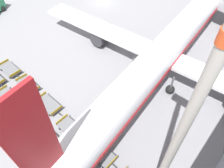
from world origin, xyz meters
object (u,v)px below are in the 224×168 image
baggage_dolly_row_near_col_c (11,131)px  baggage_dolly_row_mid_b_col_b (28,85)px  baggage_dolly_row_mid_a_col_c (31,118)px  baggage_dolly_row_near_col_d (34,161)px  baggage_dolly_row_mid_b_col_e (100,153)px  apron_light_mast (189,116)px  baggage_dolly_row_mid_a_col_d (53,143)px  airplane (168,47)px  baggage_dolly_row_mid_b_col_c (49,104)px  baggage_dolly_row_mid_b_col_d (71,129)px  baggage_dolly_row_mid_b_col_a (10,69)px  baggage_dolly_row_mid_a_col_b (8,97)px

baggage_dolly_row_near_col_c → baggage_dolly_row_mid_b_col_b: size_ratio=1.00×
baggage_dolly_row_near_col_c → baggage_dolly_row_mid_a_col_c: size_ratio=1.01×
baggage_dolly_row_near_col_c → baggage_dolly_row_near_col_d: size_ratio=1.00×
baggage_dolly_row_near_col_c → baggage_dolly_row_mid_b_col_e: (9.05, 4.44, 0.00)m
baggage_dolly_row_mid_b_col_b → apron_light_mast: bearing=0.7°
baggage_dolly_row_mid_a_col_d → baggage_dolly_row_mid_b_col_b: (-8.73, 3.06, 0.00)m
airplane → baggage_dolly_row_mid_b_col_c: size_ratio=12.01×
baggage_dolly_row_mid_a_col_c → baggage_dolly_row_mid_a_col_d: (4.24, -0.35, 0.00)m
baggage_dolly_row_near_col_d → baggage_dolly_row_mid_b_col_b: size_ratio=1.00×
baggage_dolly_row_mid_b_col_d → apron_light_mast: 15.65m
apron_light_mast → baggage_dolly_row_mid_b_col_d: bearing=-175.2°
airplane → baggage_dolly_row_mid_b_col_d: 15.66m
baggage_dolly_row_mid_a_col_c → baggage_dolly_row_mid_b_col_c: (-0.03, 2.52, 0.00)m
baggage_dolly_row_near_col_d → baggage_dolly_row_mid_b_col_a: bearing=157.2°
baggage_dolly_row_mid_a_col_c → baggage_dolly_row_mid_b_col_a: bearing=162.5°
baggage_dolly_row_mid_a_col_c → baggage_dolly_row_mid_b_col_a: same height
airplane → baggage_dolly_row_near_col_d: size_ratio=11.87×
airplane → baggage_dolly_row_near_col_d: 20.35m
baggage_dolly_row_near_col_d → baggage_dolly_row_mid_b_col_d: (0.13, 4.79, 0.00)m
baggage_dolly_row_mid_a_col_d → baggage_dolly_row_mid_b_col_b: 9.25m
baggage_dolly_row_mid_a_col_b → baggage_dolly_row_mid_b_col_a: (-4.12, 2.78, 0.00)m
baggage_dolly_row_mid_a_col_b → baggage_dolly_row_mid_b_col_a: 4.97m
baggage_dolly_row_mid_a_col_c → baggage_dolly_row_mid_b_col_b: same height
baggage_dolly_row_near_col_c → baggage_dolly_row_mid_a_col_c: (0.33, 2.35, 0.00)m
airplane → baggage_dolly_row_mid_a_col_c: 18.75m
baggage_dolly_row_mid_b_col_d → baggage_dolly_row_mid_b_col_b: bearing=175.9°
baggage_dolly_row_near_col_d → baggage_dolly_row_mid_a_col_c: same height
airplane → baggage_dolly_row_near_col_d: airplane is taller
baggage_dolly_row_near_col_d → baggage_dolly_row_mid_b_col_d: size_ratio=1.01×
baggage_dolly_row_mid_b_col_e → baggage_dolly_row_near_col_c: bearing=-153.8°
airplane → baggage_dolly_row_mid_b_col_d: bearing=-98.3°
baggage_dolly_row_mid_b_col_e → apron_light_mast: (5.90, 0.83, 11.85)m
baggage_dolly_row_mid_a_col_b → baggage_dolly_row_mid_b_col_c: bearing=28.7°
baggage_dolly_row_mid_b_col_a → baggage_dolly_row_mid_b_col_c: 8.74m
baggage_dolly_row_mid_a_col_d → baggage_dolly_row_mid_b_col_d: bearing=85.5°
baggage_dolly_row_near_col_c → baggage_dolly_row_mid_b_col_c: (0.29, 4.86, 0.00)m
airplane → baggage_dolly_row_mid_a_col_d: 18.04m
baggage_dolly_row_near_col_c → baggage_dolly_row_mid_b_col_c: bearing=86.6°
baggage_dolly_row_mid_b_col_a → baggage_dolly_row_mid_b_col_d: 13.22m
airplane → baggage_dolly_row_mid_b_col_b: 18.58m
airplane → baggage_dolly_row_mid_a_col_d: size_ratio=11.96×
baggage_dolly_row_near_col_d → baggage_dolly_row_mid_b_col_c: (-4.33, 5.24, 0.00)m
baggage_dolly_row_mid_a_col_b → baggage_dolly_row_mid_b_col_c: 5.26m
baggage_dolly_row_mid_a_col_d → apron_light_mast: bearing=17.5°
baggage_dolly_row_mid_a_col_d → baggage_dolly_row_mid_b_col_c: 5.15m
baggage_dolly_row_near_col_d → baggage_dolly_row_mid_a_col_d: 2.37m
baggage_dolly_row_near_col_d → baggage_dolly_row_mid_a_col_c: bearing=147.6°
baggage_dolly_row_mid_a_col_c → baggage_dolly_row_mid_b_col_d: same height
airplane → baggage_dolly_row_mid_b_col_e: size_ratio=11.99×
baggage_dolly_row_near_col_c → baggage_dolly_row_mid_b_col_d: bearing=42.9°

